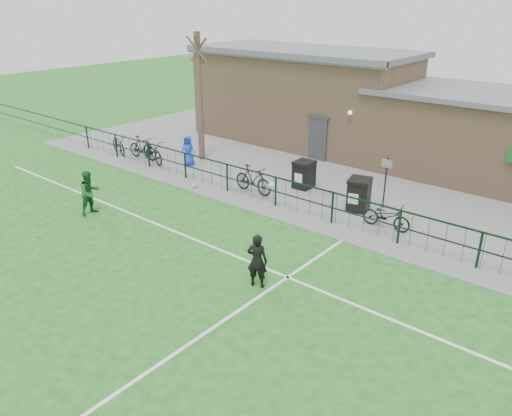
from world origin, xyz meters
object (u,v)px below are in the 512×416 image
Objects in this scene: sign_post at (385,183)px; wheelie_bin_left at (304,175)px; bicycle_e at (386,216)px; bicycle_b at (143,148)px; bicycle_d at (253,180)px; bare_tree at (199,98)px; bicycle_a at (119,144)px; wheelie_bin_right at (359,195)px; ball_ground at (194,186)px; spectator_child at (188,151)px; bicycle_c at (153,151)px; outfield_player at (90,193)px.

wheelie_bin_left is at bearing -178.15° from sign_post.
bicycle_b is at bearing 87.46° from bicycle_e.
sign_post reaches higher than bicycle_d.
bicycle_a is (-3.96, -2.03, -2.52)m from bare_tree.
bare_tree reaches higher than sign_post.
bare_tree is 9.48m from wheelie_bin_right.
wheelie_bin_left is at bearing 39.85° from ball_ground.
bicycle_a is 6.74m from ball_ground.
sign_post is at bearing -65.51° from bicycle_d.
ball_ground is at bearing 119.05° from bicycle_d.
spectator_child is (-10.42, 0.56, 0.26)m from bicycle_e.
bicycle_c is at bearing 87.68° from bicycle_e.
bare_tree is at bearing 176.08° from wheelie_bin_left.
bicycle_b reaches higher than bicycle_c.
bicycle_c is at bearing 29.06° from outfield_player.
bicycle_c is 1.21× the size of bicycle_e.
wheelie_bin_right reaches higher than bicycle_b.
bicycle_b is (-8.43, -1.69, 0.03)m from wheelie_bin_left.
bicycle_a is at bearing 170.73° from spectator_child.
bicycle_a is 2.53m from bicycle_c.
bicycle_d reaches higher than wheelie_bin_left.
bicycle_a is (-10.17, -1.85, -0.07)m from wheelie_bin_left.
wheelie_bin_right is 1.08m from sign_post.
bicycle_b reaches higher than ball_ground.
outfield_player is at bearing -114.97° from bicycle_a.
bicycle_e is at bearing -21.07° from wheelie_bin_left.
wheelie_bin_right is 13.15m from bicycle_a.
bare_tree is 6.68m from wheelie_bin_left.
bicycle_b is 1.31× the size of spectator_child.
bicycle_a is at bearing 88.02° from bicycle_e.
wheelie_bin_left is 7.84m from bicycle_c.
bicycle_a is 1.07× the size of outfield_player.
spectator_child is (1.69, 0.76, 0.17)m from bicycle_c.
bare_tree is 3.00× the size of sign_post.
wheelie_bin_left is 0.56× the size of bicycle_d.
wheelie_bin_right is 5.23× the size of ball_ground.
outfield_player is at bearing 118.97° from bicycle_e.
bicycle_d reaches higher than ball_ground.
wheelie_bin_right is at bearing -19.17° from spectator_child.
spectator_child is 3.20m from ball_ground.
sign_post reaches higher than outfield_player.
bicycle_d is at bearing 89.70° from bicycle_e.
spectator_child is at bearing -173.55° from sign_post.
ball_ground is at bearing -142.43° from wheelie_bin_left.
bicycle_e is at bearing -70.15° from bicycle_a.
wheelie_bin_right is 6.88m from ball_ground.
sign_post is at bearing 25.62° from bicycle_e.
bare_tree is at bearing 70.74° from bicycle_d.
bicycle_d is 4.79m from spectator_child.
wheelie_bin_left is at bearing 67.93° from bicycle_e.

